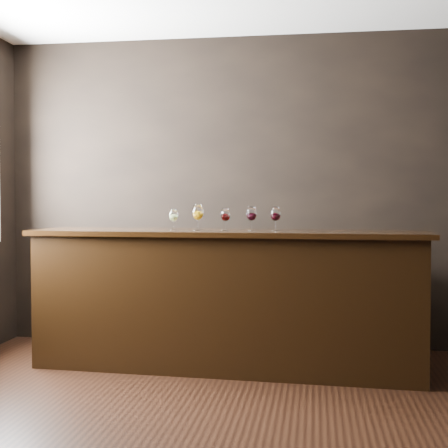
# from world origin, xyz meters

# --- Properties ---
(ground) EXTENTS (5.00, 5.00, 0.00)m
(ground) POSITION_xyz_m (0.00, 0.00, 0.00)
(ground) COLOR black
(ground) RESTS_ON ground
(room_shell) EXTENTS (5.02, 4.52, 2.81)m
(room_shell) POSITION_xyz_m (-0.23, 0.11, 1.81)
(room_shell) COLOR black
(room_shell) RESTS_ON ground
(bar_counter) EXTENTS (3.01, 0.81, 1.04)m
(bar_counter) POSITION_xyz_m (-0.33, 1.42, 0.52)
(bar_counter) COLOR black
(bar_counter) RESTS_ON ground
(bar_top) EXTENTS (3.11, 0.89, 0.04)m
(bar_top) POSITION_xyz_m (-0.33, 1.42, 1.06)
(bar_top) COLOR black
(bar_top) RESTS_ON bar_counter
(back_bar_shelf) EXTENTS (2.29, 0.40, 0.83)m
(back_bar_shelf) POSITION_xyz_m (-0.21, 2.03, 0.41)
(back_bar_shelf) COLOR black
(back_bar_shelf) RESTS_ON ground
(glass_white) EXTENTS (0.07, 0.07, 0.17)m
(glass_white) POSITION_xyz_m (-0.76, 1.45, 1.20)
(glass_white) COLOR white
(glass_white) RESTS_ON bar_top
(glass_amber) EXTENTS (0.09, 0.09, 0.20)m
(glass_amber) POSITION_xyz_m (-0.55, 1.40, 1.22)
(glass_amber) COLOR white
(glass_amber) RESTS_ON bar_top
(glass_red_a) EXTENTS (0.07, 0.07, 0.17)m
(glass_red_a) POSITION_xyz_m (-0.34, 1.44, 1.20)
(glass_red_a) COLOR white
(glass_red_a) RESTS_ON bar_top
(glass_red_b) EXTENTS (0.08, 0.08, 0.19)m
(glass_red_b) POSITION_xyz_m (-0.13, 1.43, 1.21)
(glass_red_b) COLOR white
(glass_red_b) RESTS_ON bar_top
(glass_red_c) EXTENTS (0.08, 0.08, 0.19)m
(glass_red_c) POSITION_xyz_m (0.05, 1.43, 1.21)
(glass_red_c) COLOR white
(glass_red_c) RESTS_ON bar_top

